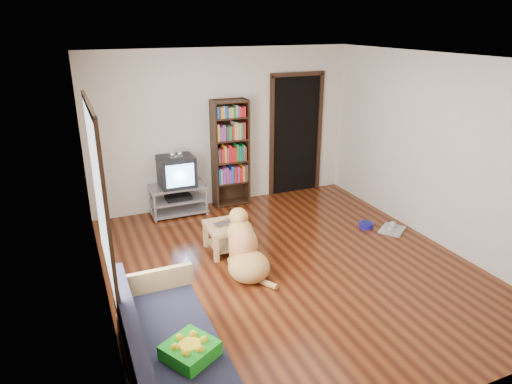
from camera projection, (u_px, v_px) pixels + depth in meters
name	position (u px, v px, depth m)	size (l,w,h in m)	color
ground	(290.00, 266.00, 5.91)	(5.00, 5.00, 0.00)	#5D2910
ceiling	(296.00, 58.00, 4.99)	(5.00, 5.00, 0.00)	white
wall_back	(224.00, 128.00, 7.60)	(4.50, 4.50, 0.00)	beige
wall_front	(451.00, 270.00, 3.30)	(4.50, 4.50, 0.00)	beige
wall_left	(96.00, 198.00, 4.63)	(5.00, 5.00, 0.00)	beige
wall_right	(438.00, 151.00, 6.27)	(5.00, 5.00, 0.00)	beige
green_cushion	(190.00, 350.00, 3.70)	(0.37, 0.37, 0.12)	#1D971B
laptop	(228.00, 224.00, 6.15)	(0.34, 0.22, 0.03)	#BBB9BE
dog_bowl	(366.00, 225.00, 7.01)	(0.22, 0.22, 0.08)	navy
grey_rag	(392.00, 230.00, 6.91)	(0.40, 0.32, 0.03)	#A1A1A1
window	(99.00, 196.00, 4.13)	(0.03, 1.46, 1.70)	white
doorway	(296.00, 132.00, 8.14)	(1.03, 0.05, 2.19)	black
tv_stand	(178.00, 199.00, 7.42)	(0.90, 0.45, 0.50)	#99999E
crt_tv	(176.00, 171.00, 7.27)	(0.55, 0.52, 0.58)	black
bookshelf	(230.00, 148.00, 7.59)	(0.60, 0.30, 1.80)	black
sofa	(170.00, 357.00, 3.94)	(0.80, 1.80, 0.80)	tan
coffee_table	(227.00, 232.00, 6.22)	(0.55, 0.55, 0.40)	tan
dog	(245.00, 251.00, 5.67)	(0.53, 1.00, 0.82)	tan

